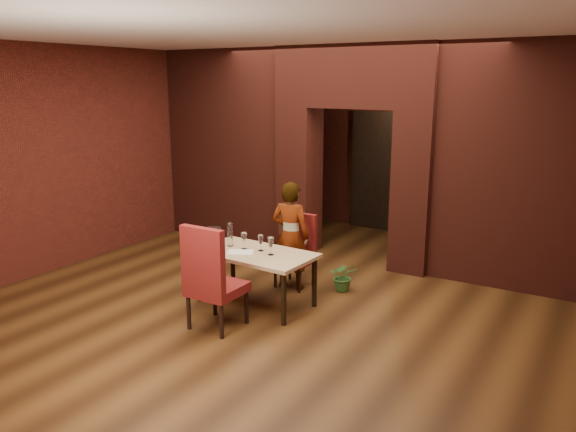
% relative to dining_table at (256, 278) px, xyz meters
% --- Properties ---
extents(floor, '(8.00, 8.00, 0.00)m').
position_rel_dining_table_xyz_m(floor, '(0.25, 0.26, -0.33)').
color(floor, '#442911').
rests_on(floor, ground).
extents(ceiling, '(7.00, 8.00, 0.04)m').
position_rel_dining_table_xyz_m(ceiling, '(0.25, 0.26, 2.87)').
color(ceiling, silver).
rests_on(ceiling, ground).
extents(wall_back, '(7.00, 0.04, 3.20)m').
position_rel_dining_table_xyz_m(wall_back, '(0.25, 4.26, 1.27)').
color(wall_back, maroon).
rests_on(wall_back, ground).
extents(wall_left, '(0.04, 8.00, 3.20)m').
position_rel_dining_table_xyz_m(wall_left, '(-3.25, 0.26, 1.27)').
color(wall_left, maroon).
rests_on(wall_left, ground).
extents(pillar_left, '(0.55, 0.55, 2.30)m').
position_rel_dining_table_xyz_m(pillar_left, '(-0.70, 2.26, 0.82)').
color(pillar_left, maroon).
rests_on(pillar_left, ground).
extents(pillar_right, '(0.55, 0.55, 2.30)m').
position_rel_dining_table_xyz_m(pillar_right, '(1.20, 2.26, 0.82)').
color(pillar_right, maroon).
rests_on(pillar_right, ground).
extents(lintel, '(2.45, 0.55, 0.90)m').
position_rel_dining_table_xyz_m(lintel, '(0.25, 2.26, 2.42)').
color(lintel, maroon).
rests_on(lintel, ground).
extents(wing_wall_left, '(2.28, 0.35, 3.20)m').
position_rel_dining_table_xyz_m(wing_wall_left, '(-2.11, 2.26, 1.27)').
color(wing_wall_left, maroon).
rests_on(wing_wall_left, ground).
extents(wing_wall_right, '(2.28, 0.35, 3.20)m').
position_rel_dining_table_xyz_m(wing_wall_right, '(2.61, 2.26, 1.27)').
color(wing_wall_right, maroon).
rests_on(wing_wall_right, ground).
extents(vent_panel, '(0.40, 0.03, 0.50)m').
position_rel_dining_table_xyz_m(vent_panel, '(-0.70, 1.97, 0.22)').
color(vent_panel, brown).
rests_on(vent_panel, ground).
extents(rear_door, '(0.90, 0.08, 2.10)m').
position_rel_dining_table_xyz_m(rear_door, '(-0.15, 4.20, 0.72)').
color(rear_door, black).
rests_on(rear_door, ground).
extents(rear_door_frame, '(1.02, 0.04, 2.22)m').
position_rel_dining_table_xyz_m(rear_door_frame, '(-0.15, 4.16, 0.72)').
color(rear_door_frame, black).
rests_on(rear_door_frame, ground).
extents(dining_table, '(1.46, 0.87, 0.67)m').
position_rel_dining_table_xyz_m(dining_table, '(0.00, 0.00, 0.00)').
color(dining_table, tan).
rests_on(dining_table, ground).
extents(chair_far, '(0.44, 0.44, 0.97)m').
position_rel_dining_table_xyz_m(chair_far, '(0.09, 0.78, 0.15)').
color(chair_far, maroon).
rests_on(chair_far, ground).
extents(chair_near, '(0.55, 0.55, 1.20)m').
position_rel_dining_table_xyz_m(chair_near, '(0.01, -0.77, 0.26)').
color(chair_near, maroon).
rests_on(chair_near, ground).
extents(person_seated, '(0.56, 0.40, 1.43)m').
position_rel_dining_table_xyz_m(person_seated, '(0.07, 0.71, 0.38)').
color(person_seated, white).
rests_on(person_seated, ground).
extents(wine_glass_a, '(0.08, 0.08, 0.21)m').
position_rel_dining_table_xyz_m(wine_glass_a, '(-0.19, 0.03, 0.44)').
color(wine_glass_a, white).
rests_on(wine_glass_a, dining_table).
extents(wine_glass_b, '(0.08, 0.08, 0.20)m').
position_rel_dining_table_xyz_m(wine_glass_b, '(0.03, 0.08, 0.43)').
color(wine_glass_b, silver).
rests_on(wine_glass_b, dining_table).
extents(wine_glass_c, '(0.09, 0.09, 0.21)m').
position_rel_dining_table_xyz_m(wine_glass_c, '(0.22, -0.00, 0.44)').
color(wine_glass_c, silver).
rests_on(wine_glass_c, dining_table).
extents(tasting_sheet, '(0.38, 0.34, 0.00)m').
position_rel_dining_table_xyz_m(tasting_sheet, '(-0.15, -0.10, 0.34)').
color(tasting_sheet, silver).
rests_on(tasting_sheet, dining_table).
extents(wine_bucket, '(0.20, 0.20, 0.25)m').
position_rel_dining_table_xyz_m(wine_bucket, '(-0.56, -0.10, 0.46)').
color(wine_bucket, silver).
rests_on(wine_bucket, dining_table).
extents(water_bottle, '(0.07, 0.07, 0.31)m').
position_rel_dining_table_xyz_m(water_bottle, '(-0.42, 0.05, 0.49)').
color(water_bottle, silver).
rests_on(water_bottle, dining_table).
extents(potted_plant, '(0.45, 0.43, 0.40)m').
position_rel_dining_table_xyz_m(potted_plant, '(0.73, 0.96, -0.13)').
color(potted_plant, '#32682B').
rests_on(potted_plant, ground).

